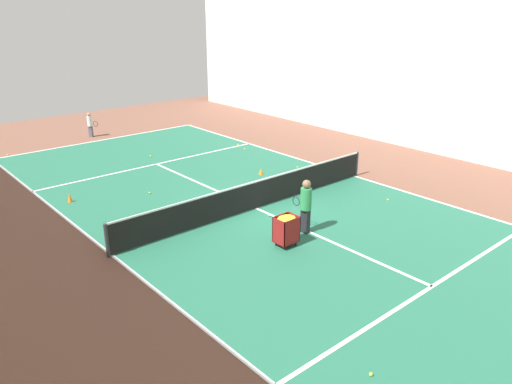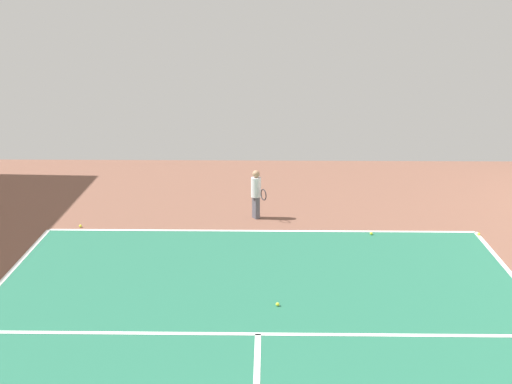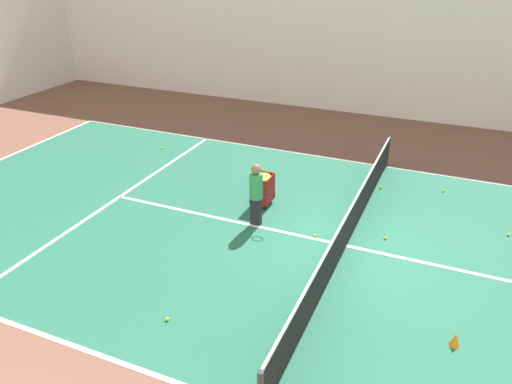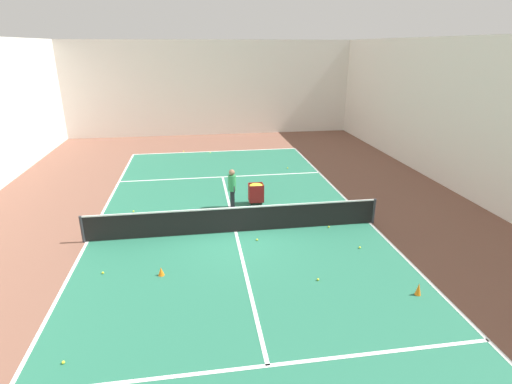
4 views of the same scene
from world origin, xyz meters
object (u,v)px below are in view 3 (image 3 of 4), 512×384
at_px(ball_cart, 262,184).
at_px(training_cone_0, 455,340).
at_px(coach_at_net, 256,191).
at_px(tennis_net, 348,227).

height_order(ball_cart, training_cone_0, ball_cart).
relative_size(coach_at_net, training_cone_0, 6.32).
distance_m(tennis_net, ball_cart, 2.83).
relative_size(tennis_net, ball_cart, 11.79).
bearing_deg(coach_at_net, training_cone_0, -28.51).
relative_size(ball_cart, training_cone_0, 3.44).
relative_size(tennis_net, training_cone_0, 40.53).
distance_m(tennis_net, training_cone_0, 3.52).
bearing_deg(coach_at_net, tennis_net, -3.61).
bearing_deg(training_cone_0, ball_cart, 55.15).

